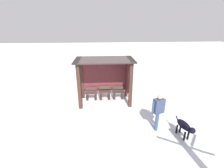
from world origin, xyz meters
name	(u,v)px	position (x,y,z in m)	size (l,w,h in m)	color
ground_plane	(105,102)	(0.00, 0.00, 0.00)	(60.00, 60.00, 0.00)	silver
bus_shelter	(107,73)	(0.12, 0.23, 1.66)	(3.09, 1.75, 2.47)	#3A211A
bench_left_inside	(91,95)	(-0.79, 0.36, 0.30)	(0.69, 0.36, 0.72)	#4F2E2D
bench_center_inside	(105,94)	(0.00, 0.36, 0.32)	(0.69, 0.39, 0.76)	#4A342D
bench_right_inside	(118,94)	(0.79, 0.36, 0.30)	(0.69, 0.35, 0.73)	#433028
person_walking	(158,109)	(2.11, -2.57, 0.93)	(0.63, 0.44, 1.59)	#313E5B
dog	(185,126)	(2.97, -3.21, 0.50)	(0.41, 1.03, 0.70)	black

